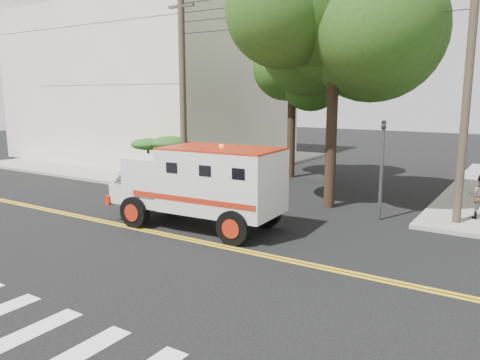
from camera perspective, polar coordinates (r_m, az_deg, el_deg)
The scene contains 12 objects.
ground at distance 14.60m, azimuth -4.59°, elevation -7.60°, with size 100.00×100.00×0.00m, color black.
sidewalk_nw at distance 33.21m, azimuth -9.06°, elevation 2.56°, with size 17.00×17.00×0.15m, color gray.
building_left at distance 35.38m, azimuth -10.12°, elevation 11.24°, with size 16.00×14.00×10.00m, color beige.
utility_pole_left at distance 22.08m, azimuth -6.95°, elevation 10.29°, with size 0.28×0.28×9.00m, color #382D23.
utility_pole_right at distance 17.36m, azimuth 25.94°, elevation 9.36°, with size 0.28×0.28×9.00m, color #382D23.
tree_main at distance 18.62m, azimuth 12.51°, elevation 18.47°, with size 6.08×5.70×9.85m.
tree_left at distance 25.41m, azimuth 6.85°, elevation 13.06°, with size 4.48×4.20×7.70m.
traffic_signal at distance 17.41m, azimuth 16.93°, elevation 2.42°, with size 0.15×0.18×3.60m.
accessibility_sign at distance 22.81m, azimuth -7.67°, elevation 2.37°, with size 0.45×0.10×2.02m.
palm_planter at distance 23.92m, azimuth -9.25°, elevation 3.37°, with size 3.52×2.63×2.36m.
armored_truck at distance 15.82m, azimuth -4.70°, elevation -0.24°, with size 6.27×2.78×2.80m.
pedestrian_b at distance 18.57m, azimuth 27.21°, elevation -1.82°, with size 0.77×0.60×1.59m, color gray.
Camera 1 is at (8.45, -11.03, 4.48)m, focal length 35.00 mm.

